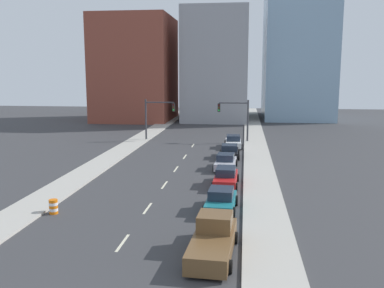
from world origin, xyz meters
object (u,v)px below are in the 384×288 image
Objects in this scene: traffic_signal_left at (155,114)px; pickup_truck_brown at (213,240)px; sedan_red at (226,177)px; sedan_black at (229,152)px; traffic_signal_right at (239,115)px; sedan_teal at (221,201)px; sedan_white at (233,142)px; traffic_barrel at (53,207)px; sedan_silver at (226,162)px.

traffic_signal_left reaches higher than pickup_truck_brown.
sedan_black is at bearing 91.98° from sedan_red.
traffic_signal_left and traffic_signal_right have the same top height.
sedan_teal is (0.00, 6.93, -0.08)m from pickup_truck_brown.
traffic_signal_left reaches higher than sedan_red.
traffic_barrel is at bearing -114.87° from sedan_white.
sedan_white is (0.12, 31.43, -0.08)m from pickup_truck_brown.
pickup_truck_brown is at bearing -91.03° from traffic_signal_right.
traffic_barrel is (-11.38, -30.76, -3.13)m from traffic_signal_right.
traffic_signal_right is at bearing 80.58° from sedan_white.
traffic_signal_left is 1.16× the size of sedan_red.
pickup_truck_brown reaches higher than traffic_barrel.
sedan_red is 1.09× the size of sedan_black.
pickup_truck_brown is 24.97m from sedan_black.
traffic_signal_right is at bearing 91.32° from sedan_teal.
sedan_white is (10.65, -4.33, -2.91)m from traffic_signal_left.
sedan_red is at bearing 92.95° from pickup_truck_brown.
traffic_signal_right is 5.24m from sedan_white.
sedan_teal is 12.50m from sedan_silver.
sedan_silver is at bearing -94.40° from sedan_white.
sedan_red is at bearing -64.69° from traffic_signal_left.
traffic_signal_right reaches higher than sedan_red.
traffic_signal_left is at bearing 180.00° from traffic_signal_right.
sedan_silver is at bearing -93.20° from traffic_signal_right.
sedan_black is (0.16, 5.54, -0.02)m from sedan_silver.
sedan_white is (10.86, 26.43, 0.22)m from traffic_barrel.
sedan_red is at bearing 38.10° from traffic_barrel.
traffic_signal_left reaches higher than traffic_barrel.
pickup_truck_brown reaches higher than sedan_white.
sedan_teal is at bearing -91.28° from traffic_signal_right.
traffic_signal_left is 30.92m from traffic_barrel.
traffic_barrel is at bearing -110.30° from traffic_signal_right.
traffic_barrel is 17.83m from sedan_silver.
traffic_signal_right is 1.27× the size of sedan_black.
traffic_barrel is 0.20× the size of sedan_red.
traffic_signal_right is 28.98m from sedan_teal.
sedan_silver is at bearing -57.85° from traffic_signal_left.
traffic_signal_left is 11.18m from traffic_signal_right.
pickup_truck_brown reaches higher than sedan_black.
sedan_silver is (-0.27, 12.50, -0.02)m from sedan_teal.
traffic_signal_right is 11.21m from sedan_black.
sedan_teal is at bearing -92.82° from sedan_white.
traffic_signal_left is 24.87m from sedan_red.
sedan_silver is (-0.27, 19.43, -0.10)m from pickup_truck_brown.
traffic_signal_right is at bearing 92.03° from pickup_truck_brown.
sedan_black is at bearing -94.53° from sedan_white.
sedan_teal reaches higher than traffic_barrel.
traffic_signal_right is at bearing 69.70° from traffic_barrel.
sedan_red is at bearing -91.59° from traffic_signal_right.
traffic_signal_right is 32.95m from traffic_barrel.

